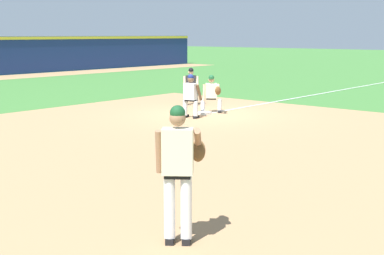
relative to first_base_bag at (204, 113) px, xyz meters
The scene contains 9 objects.
ground_plane 0.04m from the first_base_bag, ahead, with size 160.00×160.00×0.00m, color #3D7533.
infield_dirt_patch 5.82m from the first_base_bag, 142.41° to the right, with size 18.00×18.00×0.01m, color #A87F56.
foul_line_stripe 8.38m from the first_base_bag, ahead, with size 16.75×0.10×0.00m, color white.
first_base_bag is the anchor object (origin of this frame).
baseball 5.40m from the first_base_bag, 142.80° to the right, with size 0.07×0.07×0.07m, color white.
pitcher 11.65m from the first_base_bag, 142.33° to the right, with size 0.85×0.57×1.86m.
first_baseman 0.82m from the first_base_bag, ahead, with size 0.79×1.06×1.34m.
baserunner 1.21m from the first_base_bag, 169.74° to the right, with size 0.51×0.64×1.46m.
umpire 2.69m from the first_base_bag, 51.25° to the left, with size 0.66×0.68×1.46m.
Camera 1 is at (-14.22, -11.63, 2.75)m, focal length 50.00 mm.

